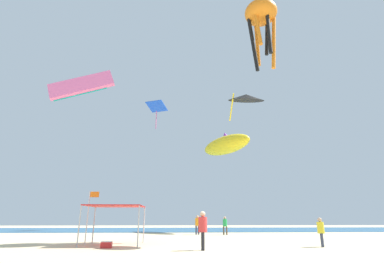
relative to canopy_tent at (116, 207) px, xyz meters
name	(u,v)px	position (x,y,z in m)	size (l,w,h in m)	color
ground	(208,250)	(5.48, -2.68, -2.26)	(110.00, 110.00, 0.10)	beige
ocean_strip	(187,230)	(5.48, 24.85, -2.19)	(110.00, 18.21, 0.03)	#28608C
canopy_tent	(116,207)	(0.00, 0.00, 0.00)	(3.38, 3.10, 2.31)	#B2B2B7
person_near_tent	(321,230)	(12.04, -2.01, -1.28)	(0.38, 0.38, 1.58)	#33384C
person_leftmost	(203,227)	(5.16, -3.36, -1.10)	(0.45, 0.50, 1.89)	black
person_central	(197,223)	(5.98, 11.41, -1.12)	(0.44, 0.44, 1.86)	#33384C
person_rightmost	(225,224)	(8.69, 10.79, -1.19)	(0.43, 0.41, 1.73)	brown
banner_flag	(89,212)	(-1.62, 0.07, -0.27)	(0.61, 0.06, 3.17)	silver
cooler_box	(106,245)	(0.06, -2.01, -2.03)	(0.57, 0.37, 0.35)	red
kite_diamond_blue	(157,108)	(0.45, 24.34, 16.46)	(3.62, 3.57, 4.24)	blue
kite_inflatable_yellow	(226,145)	(10.09, 16.63, 8.42)	(6.90, 8.31, 3.30)	yellow
kite_octopus_orange	(261,16)	(11.55, 3.49, 17.66)	(4.26, 4.26, 7.13)	orange
kite_parafoil_pink	(81,86)	(-5.35, 6.42, 11.41)	(6.14, 1.45, 3.74)	pink
kite_delta_black	(246,98)	(8.61, -0.36, 7.53)	(2.71, 2.73, 2.18)	black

